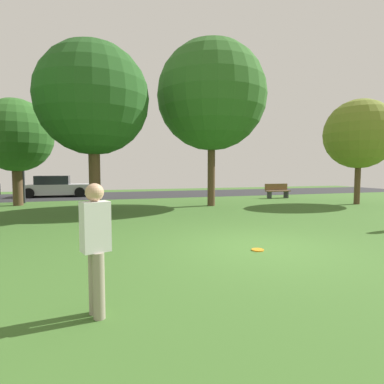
{
  "coord_description": "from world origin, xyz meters",
  "views": [
    {
      "loc": [
        -3.58,
        -6.2,
        1.79
      ],
      "look_at": [
        0.0,
        5.33,
        0.92
      ],
      "focal_mm": 29.01,
      "sensor_mm": 36.0,
      "label": 1
    }
  ],
  "objects_px": {
    "person_thrower": "(96,244)",
    "park_bench": "(277,191)",
    "maple_tree_near": "(212,96)",
    "frisbee_disc": "(258,250)",
    "parked_car_silver": "(56,187)",
    "oak_tree_center": "(16,136)",
    "street_lamp_post": "(23,161)",
    "maple_tree_far": "(359,134)",
    "oak_tree_left": "(93,99)"
  },
  "relations": [
    {
      "from": "person_thrower",
      "to": "maple_tree_near",
      "type": "bearing_deg",
      "value": 43.95
    },
    {
      "from": "frisbee_disc",
      "to": "oak_tree_left",
      "type": "bearing_deg",
      "value": 116.08
    },
    {
      "from": "maple_tree_near",
      "to": "street_lamp_post",
      "type": "bearing_deg",
      "value": 156.18
    },
    {
      "from": "person_thrower",
      "to": "park_bench",
      "type": "relative_size",
      "value": 1.02
    },
    {
      "from": "maple_tree_far",
      "to": "parked_car_silver",
      "type": "relative_size",
      "value": 1.26
    },
    {
      "from": "maple_tree_far",
      "to": "oak_tree_center",
      "type": "xyz_separation_m",
      "value": [
        -16.68,
        4.52,
        -0.15
      ]
    },
    {
      "from": "frisbee_disc",
      "to": "oak_tree_center",
      "type": "bearing_deg",
      "value": 122.34
    },
    {
      "from": "park_bench",
      "to": "parked_car_silver",
      "type": "bearing_deg",
      "value": -21.73
    },
    {
      "from": "frisbee_disc",
      "to": "park_bench",
      "type": "distance_m",
      "value": 13.26
    },
    {
      "from": "maple_tree_near",
      "to": "parked_car_silver",
      "type": "bearing_deg",
      "value": 135.24
    },
    {
      "from": "oak_tree_left",
      "to": "park_bench",
      "type": "relative_size",
      "value": 4.25
    },
    {
      "from": "frisbee_disc",
      "to": "parked_car_silver",
      "type": "distance_m",
      "value": 17.37
    },
    {
      "from": "maple_tree_near",
      "to": "oak_tree_left",
      "type": "xyz_separation_m",
      "value": [
        -5.5,
        -1.3,
        -0.79
      ]
    },
    {
      "from": "person_thrower",
      "to": "street_lamp_post",
      "type": "xyz_separation_m",
      "value": [
        -3.67,
        14.54,
        1.35
      ]
    },
    {
      "from": "maple_tree_near",
      "to": "frisbee_disc",
      "type": "height_order",
      "value": "maple_tree_near"
    },
    {
      "from": "maple_tree_far",
      "to": "parked_car_silver",
      "type": "bearing_deg",
      "value": 148.41
    },
    {
      "from": "oak_tree_left",
      "to": "maple_tree_near",
      "type": "bearing_deg",
      "value": 13.29
    },
    {
      "from": "park_bench",
      "to": "maple_tree_near",
      "type": "bearing_deg",
      "value": 25.64
    },
    {
      "from": "frisbee_disc",
      "to": "parked_car_silver",
      "type": "relative_size",
      "value": 0.06
    },
    {
      "from": "oak_tree_center",
      "to": "street_lamp_post",
      "type": "bearing_deg",
      "value": 87.43
    },
    {
      "from": "frisbee_disc",
      "to": "street_lamp_post",
      "type": "xyz_separation_m",
      "value": [
        -7.09,
        12.38,
        2.24
      ]
    },
    {
      "from": "oak_tree_left",
      "to": "person_thrower",
      "type": "distance_m",
      "value": 9.91
    },
    {
      "from": "street_lamp_post",
      "to": "frisbee_disc",
      "type": "bearing_deg",
      "value": -60.2
    },
    {
      "from": "park_bench",
      "to": "street_lamp_post",
      "type": "relative_size",
      "value": 0.36
    },
    {
      "from": "oak_tree_center",
      "to": "oak_tree_left",
      "type": "bearing_deg",
      "value": -48.91
    },
    {
      "from": "person_thrower",
      "to": "park_bench",
      "type": "height_order",
      "value": "person_thrower"
    },
    {
      "from": "person_thrower",
      "to": "frisbee_disc",
      "type": "height_order",
      "value": "person_thrower"
    },
    {
      "from": "frisbee_disc",
      "to": "park_bench",
      "type": "relative_size",
      "value": 0.17
    },
    {
      "from": "parked_car_silver",
      "to": "park_bench",
      "type": "distance_m",
      "value": 14.48
    },
    {
      "from": "maple_tree_far",
      "to": "oak_tree_left",
      "type": "distance_m",
      "value": 13.03
    },
    {
      "from": "oak_tree_center",
      "to": "parked_car_silver",
      "type": "distance_m",
      "value": 5.88
    },
    {
      "from": "maple_tree_far",
      "to": "oak_tree_center",
      "type": "distance_m",
      "value": 17.28
    },
    {
      "from": "parked_car_silver",
      "to": "street_lamp_post",
      "type": "relative_size",
      "value": 0.95
    },
    {
      "from": "person_thrower",
      "to": "street_lamp_post",
      "type": "height_order",
      "value": "street_lamp_post"
    },
    {
      "from": "parked_car_silver",
      "to": "park_bench",
      "type": "xyz_separation_m",
      "value": [
        13.45,
        -5.36,
        -0.17
      ]
    },
    {
      "from": "oak_tree_left",
      "to": "person_thrower",
      "type": "height_order",
      "value": "oak_tree_left"
    },
    {
      "from": "maple_tree_near",
      "to": "oak_tree_center",
      "type": "relative_size",
      "value": 1.52
    },
    {
      "from": "parked_car_silver",
      "to": "street_lamp_post",
      "type": "height_order",
      "value": "street_lamp_post"
    },
    {
      "from": "maple_tree_far",
      "to": "oak_tree_center",
      "type": "bearing_deg",
      "value": 164.86
    },
    {
      "from": "oak_tree_center",
      "to": "parked_car_silver",
      "type": "xyz_separation_m",
      "value": [
        1.16,
        5.03,
        -2.82
      ]
    },
    {
      "from": "oak_tree_left",
      "to": "oak_tree_center",
      "type": "bearing_deg",
      "value": 131.09
    },
    {
      "from": "maple_tree_far",
      "to": "maple_tree_near",
      "type": "relative_size",
      "value": 0.67
    },
    {
      "from": "maple_tree_far",
      "to": "oak_tree_center",
      "type": "height_order",
      "value": "maple_tree_far"
    },
    {
      "from": "oak_tree_center",
      "to": "street_lamp_post",
      "type": "relative_size",
      "value": 1.17
    },
    {
      "from": "frisbee_disc",
      "to": "street_lamp_post",
      "type": "height_order",
      "value": "street_lamp_post"
    },
    {
      "from": "person_thrower",
      "to": "maple_tree_far",
      "type": "bearing_deg",
      "value": 16.02
    },
    {
      "from": "person_thrower",
      "to": "frisbee_disc",
      "type": "distance_m",
      "value": 4.14
    },
    {
      "from": "oak_tree_center",
      "to": "parked_car_silver",
      "type": "bearing_deg",
      "value": 76.98
    },
    {
      "from": "maple_tree_far",
      "to": "maple_tree_near",
      "type": "xyz_separation_m",
      "value": [
        -7.49,
        1.58,
        1.76
      ]
    },
    {
      "from": "maple_tree_near",
      "to": "frisbee_disc",
      "type": "relative_size",
      "value": 29.68
    }
  ]
}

